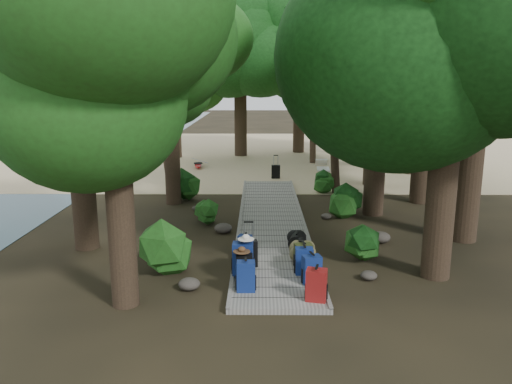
# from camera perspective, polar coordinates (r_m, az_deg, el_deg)

# --- Properties ---
(ground) EXTENTS (120.00, 120.00, 0.00)m
(ground) POSITION_cam_1_polar(r_m,az_deg,el_deg) (14.22, 1.88, -4.83)
(ground) COLOR #322919
(ground) RESTS_ON ground
(sand_beach) EXTENTS (40.00, 22.00, 0.02)m
(sand_beach) POSITION_cam_1_polar(r_m,az_deg,el_deg) (29.87, 1.07, 4.45)
(sand_beach) COLOR tan
(sand_beach) RESTS_ON ground
(boardwalk) EXTENTS (2.00, 12.00, 0.12)m
(boardwalk) POSITION_cam_1_polar(r_m,az_deg,el_deg) (15.16, 1.78, -3.48)
(boardwalk) COLOR gray
(boardwalk) RESTS_ON ground
(backpack_left_a) EXTENTS (0.38, 0.27, 0.69)m
(backpack_left_a) POSITION_cam_1_polar(r_m,az_deg,el_deg) (10.13, -1.17, -9.42)
(backpack_left_a) COLOR navy
(backpack_left_a) RESTS_ON boardwalk
(backpack_left_b) EXTENTS (0.35, 0.25, 0.64)m
(backpack_left_b) POSITION_cam_1_polar(r_m,az_deg,el_deg) (10.68, -1.33, -8.38)
(backpack_left_b) COLOR black
(backpack_left_b) RESTS_ON boardwalk
(backpack_left_c) EXTENTS (0.45, 0.33, 0.81)m
(backpack_left_c) POSITION_cam_1_polar(r_m,az_deg,el_deg) (10.89, -1.51, -7.47)
(backpack_left_c) COLOR navy
(backpack_left_c) RESTS_ON boardwalk
(backpack_left_d) EXTENTS (0.38, 0.32, 0.50)m
(backpack_left_d) POSITION_cam_1_polar(r_m,az_deg,el_deg) (12.29, -1.24, -5.87)
(backpack_left_d) COLOR navy
(backpack_left_d) RESTS_ON boardwalk
(backpack_right_a) EXTENTS (0.44, 0.36, 0.70)m
(backpack_right_a) POSITION_cam_1_polar(r_m,az_deg,el_deg) (9.79, 6.92, -10.32)
(backpack_right_a) COLOR maroon
(backpack_right_a) RESTS_ON boardwalk
(backpack_right_b) EXTENTS (0.43, 0.35, 0.67)m
(backpack_right_b) POSITION_cam_1_polar(r_m,az_deg,el_deg) (10.55, 6.37, -8.64)
(backpack_right_b) COLOR navy
(backpack_right_b) RESTS_ON boardwalk
(backpack_right_c) EXTENTS (0.39, 0.28, 0.65)m
(backpack_right_c) POSITION_cam_1_polar(r_m,az_deg,el_deg) (11.05, 5.52, -7.68)
(backpack_right_c) COLOR navy
(backpack_right_c) RESTS_ON boardwalk
(backpack_right_d) EXTENTS (0.43, 0.35, 0.59)m
(backpack_right_d) POSITION_cam_1_polar(r_m,az_deg,el_deg) (11.47, 5.42, -7.06)
(backpack_right_d) COLOR #343B16
(backpack_right_d) RESTS_ON boardwalk
(duffel_right_khaki) EXTENTS (0.61, 0.67, 0.37)m
(duffel_right_khaki) POSITION_cam_1_polar(r_m,az_deg,el_deg) (12.01, 5.32, -6.69)
(duffel_right_khaki) COLOR olive
(duffel_right_khaki) RESTS_ON boardwalk
(duffel_right_black) EXTENTS (0.51, 0.68, 0.38)m
(duffel_right_black) POSITION_cam_1_polar(r_m,az_deg,el_deg) (12.70, 4.75, -5.57)
(duffel_right_black) COLOR black
(duffel_right_black) RESTS_ON boardwalk
(suitcase_on_boardwalk) EXTENTS (0.42, 0.27, 0.61)m
(suitcase_on_boardwalk) POSITION_cam_1_polar(r_m,az_deg,el_deg) (11.43, -0.85, -7.03)
(suitcase_on_boardwalk) COLOR black
(suitcase_on_boardwalk) RESTS_ON boardwalk
(lone_suitcase_on_sand) EXTENTS (0.38, 0.22, 0.59)m
(lone_suitcase_on_sand) POSITION_cam_1_polar(r_m,az_deg,el_deg) (22.11, 2.27, 2.33)
(lone_suitcase_on_sand) COLOR black
(lone_suitcase_on_sand) RESTS_ON sand_beach
(hat_brown) EXTENTS (0.36, 0.36, 0.11)m
(hat_brown) POSITION_cam_1_polar(r_m,az_deg,el_deg) (10.52, -1.64, -6.56)
(hat_brown) COLOR #51351E
(hat_brown) RESTS_ON backpack_left_b
(hat_white) EXTENTS (0.36, 0.36, 0.12)m
(hat_white) POSITION_cam_1_polar(r_m,az_deg,el_deg) (10.74, -1.16, -5.13)
(hat_white) COLOR silver
(hat_white) RESTS_ON backpack_left_c
(kayak) EXTENTS (1.07, 3.24, 0.32)m
(kayak) POSITION_cam_1_polar(r_m,az_deg,el_deg) (25.02, -6.62, 3.16)
(kayak) COLOR #A50F0E
(kayak) RESTS_ON sand_beach
(sun_lounger) EXTENTS (0.73, 1.82, 0.57)m
(sun_lounger) POSITION_cam_1_polar(r_m,az_deg,el_deg) (23.69, 7.68, 2.91)
(sun_lounger) COLOR silver
(sun_lounger) RESTS_ON sand_beach
(tree_right_a) EXTENTS (5.38, 5.38, 8.97)m
(tree_right_a) POSITION_cam_1_polar(r_m,az_deg,el_deg) (11.18, 21.47, 12.89)
(tree_right_a) COLOR black
(tree_right_a) RESTS_ON ground
(tree_right_b) EXTENTS (5.70, 5.70, 10.18)m
(tree_right_b) POSITION_cam_1_polar(r_m,az_deg,el_deg) (14.24, 24.26, 14.89)
(tree_right_b) COLOR black
(tree_right_b) RESTS_ON ground
(tree_right_c) EXTENTS (5.42, 5.42, 9.39)m
(tree_right_c) POSITION_cam_1_polar(r_m,az_deg,el_deg) (16.19, 14.02, 13.78)
(tree_right_c) COLOR black
(tree_right_c) RESTS_ON ground
(tree_right_d) EXTENTS (5.50, 5.50, 10.08)m
(tree_right_d) POSITION_cam_1_polar(r_m,az_deg,el_deg) (18.35, 19.24, 14.37)
(tree_right_d) COLOR black
(tree_right_d) RESTS_ON ground
(tree_right_e) EXTENTS (5.12, 5.12, 9.21)m
(tree_right_e) POSITION_cam_1_polar(r_m,az_deg,el_deg) (20.92, 13.57, 13.23)
(tree_right_e) COLOR black
(tree_right_e) RESTS_ON ground
(tree_right_f) EXTENTS (6.27, 6.27, 11.19)m
(tree_right_f) POSITION_cam_1_polar(r_m,az_deg,el_deg) (24.17, 17.99, 15.20)
(tree_right_f) COLOR black
(tree_right_f) RESTS_ON ground
(tree_left_a) EXTENTS (4.46, 4.46, 7.43)m
(tree_left_a) POSITION_cam_1_polar(r_m,az_deg,el_deg) (9.38, -15.88, 8.79)
(tree_left_a) COLOR black
(tree_left_a) RESTS_ON ground
(tree_left_b) EXTENTS (4.89, 4.89, 8.80)m
(tree_left_b) POSITION_cam_1_polar(r_m,az_deg,el_deg) (13.15, -20.07, 12.46)
(tree_left_b) COLOR black
(tree_left_b) RESTS_ON ground
(tree_left_c) EXTENTS (4.43, 4.43, 7.71)m
(tree_left_c) POSITION_cam_1_polar(r_m,az_deg,el_deg) (17.45, -9.83, 11.10)
(tree_left_c) COLOR black
(tree_left_c) RESTS_ON ground
(tree_back_a) EXTENTS (5.84, 5.84, 10.10)m
(tree_back_a) POSITION_cam_1_polar(r_m,az_deg,el_deg) (28.65, -1.82, 14.21)
(tree_back_a) COLOR black
(tree_back_a) RESTS_ON ground
(tree_back_b) EXTENTS (5.39, 5.39, 9.62)m
(tree_back_b) POSITION_cam_1_polar(r_m,az_deg,el_deg) (30.11, 5.03, 13.64)
(tree_back_b) COLOR black
(tree_back_b) RESTS_ON ground
(tree_back_c) EXTENTS (4.92, 4.92, 8.86)m
(tree_back_c) POSITION_cam_1_polar(r_m,az_deg,el_deg) (28.97, 12.26, 12.69)
(tree_back_c) COLOR black
(tree_back_c) RESTS_ON ground
(tree_back_d) EXTENTS (4.74, 4.74, 7.90)m
(tree_back_d) POSITION_cam_1_polar(r_m,az_deg,el_deg) (28.29, -9.28, 11.85)
(tree_back_d) COLOR black
(tree_back_d) RESTS_ON ground
(palm_right_a) EXTENTS (4.33, 4.33, 7.38)m
(palm_right_a) POSITION_cam_1_polar(r_m,az_deg,el_deg) (19.31, 9.80, 10.75)
(palm_right_a) COLOR #113E13
(palm_right_a) RESTS_ON ground
(palm_right_b) EXTENTS (3.87, 3.87, 7.48)m
(palm_right_b) POSITION_cam_1_polar(r_m,az_deg,el_deg) (25.59, 13.39, 11.14)
(palm_right_b) COLOR #113E13
(palm_right_b) RESTS_ON ground
(palm_right_c) EXTENTS (4.50, 4.50, 7.15)m
(palm_right_c) POSITION_cam_1_polar(r_m,az_deg,el_deg) (26.41, 7.18, 11.05)
(palm_right_c) COLOR #113E13
(palm_right_c) RESTS_ON ground
(palm_left_a) EXTENTS (4.65, 4.65, 7.39)m
(palm_left_a) POSITION_cam_1_polar(r_m,az_deg,el_deg) (20.31, -10.85, 10.81)
(palm_left_a) COLOR #113E13
(palm_left_a) RESTS_ON ground
(rock_left_a) EXTENTS (0.46, 0.41, 0.25)m
(rock_left_a) POSITION_cam_1_polar(r_m,az_deg,el_deg) (10.65, -7.64, -10.38)
(rock_left_a) COLOR #4C473F
(rock_left_a) RESTS_ON ground
(rock_left_b) EXTENTS (0.41, 0.37, 0.23)m
(rock_left_b) POSITION_cam_1_polar(r_m,az_deg,el_deg) (12.63, -11.13, -6.82)
(rock_left_b) COLOR #4C473F
(rock_left_b) RESTS_ON ground
(rock_left_c) EXTENTS (0.51, 0.46, 0.28)m
(rock_left_c) POSITION_cam_1_polar(r_m,az_deg,el_deg) (14.33, -3.77, -4.13)
(rock_left_c) COLOR #4C473F
(rock_left_c) RESTS_ON ground
(rock_left_d) EXTENTS (0.30, 0.27, 0.16)m
(rock_left_d) POSITION_cam_1_polar(r_m,az_deg,el_deg) (16.85, -6.82, -1.83)
(rock_left_d) COLOR #4C473F
(rock_left_d) RESTS_ON ground
(rock_right_a) EXTENTS (0.37, 0.33, 0.20)m
(rock_right_a) POSITION_cam_1_polar(r_m,az_deg,el_deg) (11.32, 12.76, -9.28)
(rock_right_a) COLOR #4C473F
(rock_right_a) RESTS_ON ground
(rock_right_b) EXTENTS (0.55, 0.50, 0.30)m
(rock_right_b) POSITION_cam_1_polar(r_m,az_deg,el_deg) (13.85, 14.00, -5.04)
(rock_right_b) COLOR #4C473F
(rock_right_b) RESTS_ON ground
(rock_right_c) EXTENTS (0.33, 0.29, 0.18)m
(rock_right_c) POSITION_cam_1_polar(r_m,az_deg,el_deg) (15.86, 8.02, -2.76)
(rock_right_c) COLOR #4C473F
(rock_right_c) RESTS_ON ground
(rock_right_d) EXTENTS (0.49, 0.44, 0.27)m
(rock_right_d) POSITION_cam_1_polar(r_m,az_deg,el_deg) (18.56, 11.03, -0.46)
(rock_right_d) COLOR #4C473F
(rock_right_d) RESTS_ON ground
(shrub_left_a) EXTENTS (1.25, 1.25, 1.12)m
(shrub_left_a) POSITION_cam_1_polar(r_m,az_deg,el_deg) (11.51, -10.43, -6.37)
(shrub_left_a) COLOR #1E4915
(shrub_left_a) RESTS_ON ground
(shrub_left_b) EXTENTS (0.79, 0.79, 0.71)m
(shrub_left_b) POSITION_cam_1_polar(r_m,az_deg,el_deg) (15.14, -5.48, -2.40)
(shrub_left_b) COLOR #1E4915
(shrub_left_b) RESTS_ON ground
(shrub_left_c) EXTENTS (1.16, 1.16, 1.05)m
(shrub_left_c) POSITION_cam_1_polar(r_m,az_deg,el_deg) (18.23, -8.29, 0.65)
(shrub_left_c) COLOR #1E4915
(shrub_left_c) RESTS_ON ground
(shrub_right_a) EXTENTS (1.03, 1.03, 0.93)m
(shrub_right_a) POSITION_cam_1_polar(r_m,az_deg,el_deg) (12.26, 12.24, -5.75)
(shrub_right_a) COLOR #1E4915
(shrub_right_a) RESTS_ON ground
(shrub_right_b) EXTENTS (1.21, 1.21, 1.09)m
(shrub_right_b) POSITION_cam_1_polar(r_m,az_deg,el_deg) (16.11, 10.28, -0.94)
(shrub_right_b) COLOR #1E4915
(shrub_right_b) RESTS_ON ground
(shrub_right_c) EXTENTS (0.88, 0.88, 0.79)m
(shrub_right_c) POSITION_cam_1_polar(r_m,az_deg,el_deg) (19.50, 7.87, 1.06)
(shrub_right_c) COLOR #1E4915
(shrub_right_c) RESTS_ON ground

